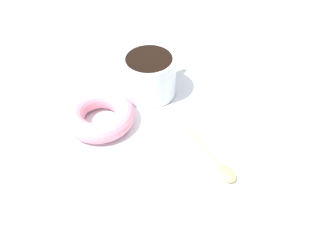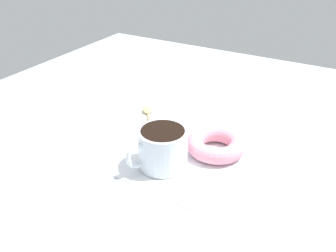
# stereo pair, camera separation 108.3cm
# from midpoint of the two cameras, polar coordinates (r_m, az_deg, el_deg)

# --- Properties ---
(ground_plane) EXTENTS (1.20, 1.20, 0.02)m
(ground_plane) POSITION_cam_midpoint_polar(r_m,az_deg,el_deg) (0.46, 22.67, -56.27)
(ground_plane) COLOR #B2BCC6
(napkin) EXTENTS (0.37, 0.37, 0.00)m
(napkin) POSITION_cam_midpoint_polar(r_m,az_deg,el_deg) (0.46, 29.44, -55.76)
(napkin) COLOR white
(napkin) RESTS_ON ground_plane
(coffee_cup) EXTENTS (0.09, 0.11, 0.07)m
(coffee_cup) POSITION_cam_midpoint_polar(r_m,az_deg,el_deg) (0.40, 19.38, -43.53)
(coffee_cup) COLOR silver
(coffee_cup) RESTS_ON napkin
(donut) EXTENTS (0.12, 0.12, 0.03)m
(donut) POSITION_cam_midpoint_polar(r_m,az_deg,el_deg) (0.42, 3.59, -56.19)
(donut) COLOR pink
(donut) RESTS_ON napkin
(spoon) EXTENTS (0.08, 0.10, 0.01)m
(spoon) POSITION_cam_midpoint_polar(r_m,az_deg,el_deg) (0.50, 49.75, -57.74)
(spoon) COLOR #D8B772
(spoon) RESTS_ON napkin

